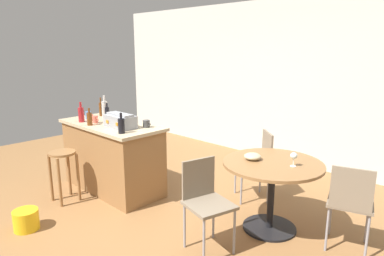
# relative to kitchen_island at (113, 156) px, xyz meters

# --- Properties ---
(ground_plane) EXTENTS (8.80, 8.80, 0.00)m
(ground_plane) POSITION_rel_kitchen_island_xyz_m (0.97, -0.29, -0.47)
(ground_plane) COLOR olive
(back_wall) EXTENTS (8.00, 0.10, 2.70)m
(back_wall) POSITION_rel_kitchen_island_xyz_m (0.97, 2.75, 0.88)
(back_wall) COLOR beige
(back_wall) RESTS_ON ground_plane
(kitchen_island) EXTENTS (1.54, 0.71, 0.93)m
(kitchen_island) POSITION_rel_kitchen_island_xyz_m (0.00, 0.00, 0.00)
(kitchen_island) COLOR olive
(kitchen_island) RESTS_ON ground_plane
(wooden_stool) EXTENTS (0.33, 0.33, 0.65)m
(wooden_stool) POSITION_rel_kitchen_island_xyz_m (-0.12, -0.64, 0.01)
(wooden_stool) COLOR olive
(wooden_stool) RESTS_ON ground_plane
(dining_table) EXTENTS (1.03, 1.03, 0.75)m
(dining_table) POSITION_rel_kitchen_island_xyz_m (2.13, 0.55, 0.11)
(dining_table) COLOR black
(dining_table) RESTS_ON ground_plane
(folding_chair_near) EXTENTS (0.49, 0.49, 0.87)m
(folding_chair_near) POSITION_rel_kitchen_island_xyz_m (1.86, -0.19, 0.05)
(folding_chair_near) COLOR #7F705B
(folding_chair_near) RESTS_ON ground_plane
(folding_chair_far) EXTENTS (0.50, 0.50, 0.87)m
(folding_chair_far) POSITION_rel_kitchen_island_xyz_m (2.87, 0.71, 0.05)
(folding_chair_far) COLOR #7F705B
(folding_chair_far) RESTS_ON ground_plane
(folding_chair_left) EXTENTS (0.56, 0.56, 0.88)m
(folding_chair_left) POSITION_rel_kitchen_island_xyz_m (1.59, 1.11, 0.06)
(folding_chair_left) COLOR #7F705B
(folding_chair_left) RESTS_ON ground_plane
(toolbox) EXTENTS (0.42, 0.24, 0.18)m
(toolbox) POSITION_rel_kitchen_island_xyz_m (0.30, -0.05, 0.55)
(toolbox) COLOR gray
(toolbox) RESTS_ON kitchen_island
(bottle_0) EXTENTS (0.08, 0.08, 0.31)m
(bottle_0) POSITION_rel_kitchen_island_xyz_m (-0.44, 0.19, 0.58)
(bottle_0) COLOR #B7B2AD
(bottle_0) RESTS_ON kitchen_island
(bottle_1) EXTENTS (0.08, 0.08, 0.24)m
(bottle_1) POSITION_rel_kitchen_island_xyz_m (0.56, -0.21, 0.56)
(bottle_1) COLOR black
(bottle_1) RESTS_ON kitchen_island
(bottle_2) EXTENTS (0.06, 0.06, 0.22)m
(bottle_2) POSITION_rel_kitchen_island_xyz_m (-0.35, 0.17, 0.54)
(bottle_2) COLOR black
(bottle_2) RESTS_ON kitchen_island
(bottle_3) EXTENTS (0.06, 0.06, 0.27)m
(bottle_3) POSITION_rel_kitchen_island_xyz_m (-0.54, 0.19, 0.57)
(bottle_3) COLOR #603314
(bottle_3) RESTS_ON kitchen_island
(bottle_4) EXTENTS (0.07, 0.07, 0.23)m
(bottle_4) POSITION_rel_kitchen_island_xyz_m (-0.09, -0.25, 0.55)
(bottle_4) COLOR #603314
(bottle_4) RESTS_ON kitchen_island
(bottle_5) EXTENTS (0.08, 0.08, 0.27)m
(bottle_5) POSITION_rel_kitchen_island_xyz_m (-0.36, -0.22, 0.57)
(bottle_5) COLOR maroon
(bottle_5) RESTS_ON kitchen_island
(cup_0) EXTENTS (0.12, 0.08, 0.10)m
(cup_0) POSITION_rel_kitchen_island_xyz_m (-0.49, -0.05, 0.51)
(cup_0) COLOR #4C7099
(cup_0) RESTS_ON kitchen_island
(cup_1) EXTENTS (0.11, 0.07, 0.09)m
(cup_1) POSITION_rel_kitchen_island_xyz_m (-0.34, -0.10, 0.51)
(cup_1) COLOR #DB6651
(cup_1) RESTS_ON kitchen_island
(cup_2) EXTENTS (0.13, 0.09, 0.09)m
(cup_2) POSITION_rel_kitchen_island_xyz_m (0.53, 0.18, 0.51)
(cup_2) COLOR #383838
(cup_2) RESTS_ON kitchen_island
(cup_3) EXTENTS (0.11, 0.07, 0.10)m
(cup_3) POSITION_rel_kitchen_island_xyz_m (-0.16, -0.13, 0.51)
(cup_3) COLOR #DB6651
(cup_3) RESTS_ON kitchen_island
(cup_4) EXTENTS (0.13, 0.09, 0.09)m
(cup_4) POSITION_rel_kitchen_island_xyz_m (-0.22, 0.21, 0.51)
(cup_4) COLOR white
(cup_4) RESTS_ON kitchen_island
(wine_glass) EXTENTS (0.07, 0.07, 0.14)m
(wine_glass) POSITION_rel_kitchen_island_xyz_m (2.34, 0.58, 0.39)
(wine_glass) COLOR silver
(wine_glass) RESTS_ON dining_table
(serving_bowl) EXTENTS (0.18, 0.18, 0.07)m
(serving_bowl) POSITION_rel_kitchen_island_xyz_m (1.93, 0.48, 0.32)
(serving_bowl) COLOR tan
(serving_bowl) RESTS_ON dining_table
(plastic_bucket) EXTENTS (0.26, 0.26, 0.22)m
(plastic_bucket) POSITION_rel_kitchen_island_xyz_m (0.26, -1.27, -0.36)
(plastic_bucket) COLOR yellow
(plastic_bucket) RESTS_ON ground_plane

